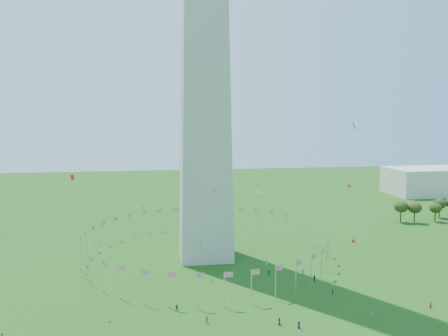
% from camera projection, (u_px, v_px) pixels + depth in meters
% --- Properties ---
extents(ground, '(600.00, 600.00, 0.00)m').
position_uv_depth(ground, '(231.00, 326.00, 97.33)').
color(ground, '#184610').
rests_on(ground, ground).
extents(flag_ring, '(80.24, 80.24, 9.00)m').
position_uv_depth(flag_ring, '(205.00, 244.00, 145.88)').
color(flag_ring, silver).
rests_on(flag_ring, ground).
extents(gov_building_east_a, '(50.00, 30.00, 16.00)m').
position_uv_depth(gov_building_east_a, '(430.00, 181.00, 266.98)').
color(gov_building_east_a, beige).
rests_on(gov_building_east_a, ground).
extents(crowd, '(98.90, 79.74, 1.95)m').
position_uv_depth(crowd, '(262.00, 327.00, 95.12)').
color(crowd, black).
rests_on(crowd, ground).
extents(kites_aloft, '(97.74, 66.30, 41.65)m').
position_uv_depth(kites_aloft, '(259.00, 214.00, 121.90)').
color(kites_aloft, white).
rests_on(kites_aloft, ground).
extents(tree_line_east, '(53.28, 15.25, 9.58)m').
position_uv_depth(tree_line_east, '(447.00, 210.00, 198.31)').
color(tree_line_east, '#324617').
rests_on(tree_line_east, ground).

